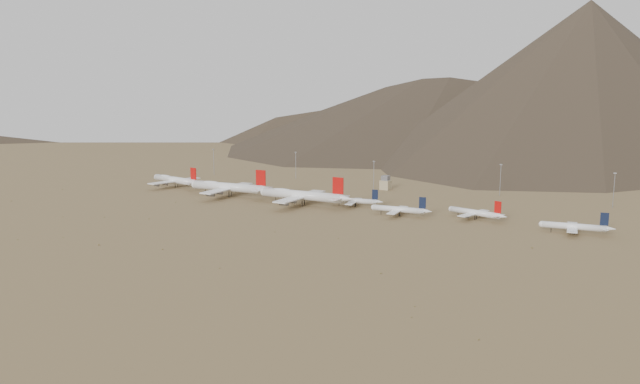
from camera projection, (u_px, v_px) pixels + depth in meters
The scene contains 16 objects.
ground at pixel (275, 209), 446.49m from camera, with size 3000.00×3000.00×0.00m, color olive.
mountain_ridge at pixel (550, 54), 1180.11m from camera, with size 4400.00×1000.00×300.00m.
widebody_west at pixel (176, 180), 542.33m from camera, with size 64.96×50.64×19.41m.
widebody_centre at pixel (229, 187), 495.25m from camera, with size 77.93×60.28×23.17m.
widebody_east at pixel (302, 195), 457.30m from camera, with size 77.99×59.96×23.15m.
narrowbody_a at pixel (356, 201), 454.91m from camera, with size 39.71×29.18×13.30m.
narrowbody_b at pixel (400, 209), 420.72m from camera, with size 42.90×31.06×14.18m.
narrowbody_c at pixel (476, 213), 409.55m from camera, with size 42.43×31.22×14.24m.
narrowbody_d at pixel (576, 227), 368.63m from camera, with size 42.43×30.93×14.09m.
control_tower at pixel (386, 183), 531.32m from camera, with size 8.00×8.00×12.00m.
mast_far_west at pixel (214, 160), 624.33m from camera, with size 2.00×0.60×25.70m.
mast_west at pixel (296, 164), 595.54m from camera, with size 2.00×0.60×25.70m.
mast_centre at pixel (374, 175), 521.43m from camera, with size 2.00×0.60×25.70m.
mast_east at pixel (500, 178), 499.35m from camera, with size 2.00×0.60×25.70m.
mast_far_east at pixel (614, 188), 448.76m from camera, with size 2.00×0.60×25.70m.
desert_scrub at pixel (162, 228), 385.61m from camera, with size 402.68×171.32×0.75m.
Camera 1 is at (255.51, -357.76, 85.18)m, focal length 35.00 mm.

